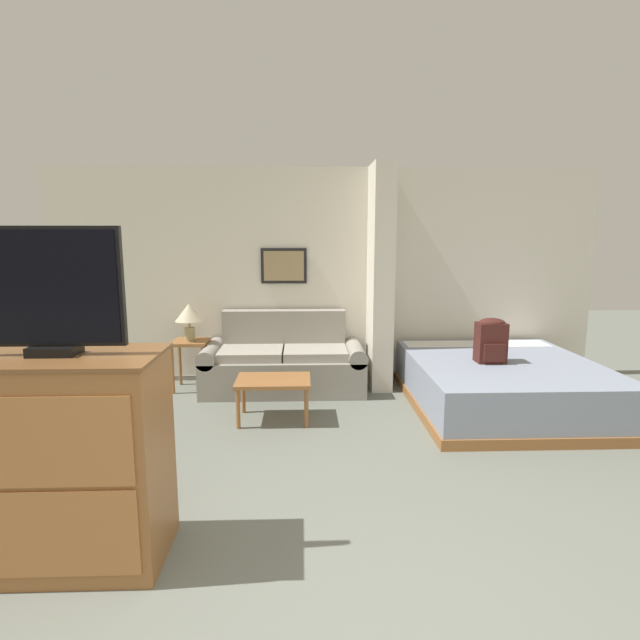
{
  "coord_description": "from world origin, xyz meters",
  "views": [
    {
      "loc": [
        -0.28,
        -1.73,
        1.79
      ],
      "look_at": [
        -0.13,
        2.63,
        1.05
      ],
      "focal_mm": 28.0,
      "sensor_mm": 36.0,
      "label": 1
    }
  ],
  "objects_px": {
    "coffee_table": "(273,384)",
    "tv_dresser": "(64,460)",
    "couch": "(284,363)",
    "bed": "(501,383)",
    "table_lamp": "(189,315)",
    "backpack": "(491,340)",
    "tv": "(49,292)"
  },
  "relations": [
    {
      "from": "coffee_table",
      "to": "table_lamp",
      "type": "relative_size",
      "value": 1.67
    },
    {
      "from": "backpack",
      "to": "coffee_table",
      "type": "bearing_deg",
      "value": -174.09
    },
    {
      "from": "coffee_table",
      "to": "backpack",
      "type": "relative_size",
      "value": 1.57
    },
    {
      "from": "couch",
      "to": "table_lamp",
      "type": "distance_m",
      "value": 1.23
    },
    {
      "from": "couch",
      "to": "tv",
      "type": "bearing_deg",
      "value": -109.05
    },
    {
      "from": "tv",
      "to": "backpack",
      "type": "xyz_separation_m",
      "value": [
        3.22,
        2.33,
        -0.76
      ]
    },
    {
      "from": "table_lamp",
      "to": "tv_dresser",
      "type": "xyz_separation_m",
      "value": [
        0.02,
        -3.15,
        -0.3
      ]
    },
    {
      "from": "couch",
      "to": "bed",
      "type": "xyz_separation_m",
      "value": [
        2.31,
        -0.7,
        -0.06
      ]
    },
    {
      "from": "couch",
      "to": "bed",
      "type": "relative_size",
      "value": 0.87
    },
    {
      "from": "couch",
      "to": "tv_dresser",
      "type": "xyz_separation_m",
      "value": [
        -1.07,
        -3.11,
        0.27
      ]
    },
    {
      "from": "tv",
      "to": "tv_dresser",
      "type": "bearing_deg",
      "value": -90.0
    },
    {
      "from": "couch",
      "to": "backpack",
      "type": "height_order",
      "value": "backpack"
    },
    {
      "from": "couch",
      "to": "tv",
      "type": "height_order",
      "value": "tv"
    },
    {
      "from": "bed",
      "to": "backpack",
      "type": "bearing_deg",
      "value": -155.5
    },
    {
      "from": "couch",
      "to": "bed",
      "type": "height_order",
      "value": "couch"
    },
    {
      "from": "tv_dresser",
      "to": "backpack",
      "type": "relative_size",
      "value": 2.55
    },
    {
      "from": "tv_dresser",
      "to": "coffee_table",
      "type": "bearing_deg",
      "value": 64.4
    },
    {
      "from": "coffee_table",
      "to": "bed",
      "type": "distance_m",
      "value": 2.4
    },
    {
      "from": "couch",
      "to": "coffee_table",
      "type": "relative_size",
      "value": 2.61
    },
    {
      "from": "coffee_table",
      "to": "tv_dresser",
      "type": "xyz_separation_m",
      "value": [
        -1.01,
        -2.11,
        0.22
      ]
    },
    {
      "from": "table_lamp",
      "to": "tv",
      "type": "height_order",
      "value": "tv"
    },
    {
      "from": "tv_dresser",
      "to": "bed",
      "type": "xyz_separation_m",
      "value": [
        3.39,
        2.41,
        -0.33
      ]
    },
    {
      "from": "bed",
      "to": "backpack",
      "type": "xyz_separation_m",
      "value": [
        -0.17,
        -0.08,
        0.48
      ]
    },
    {
      "from": "bed",
      "to": "table_lamp",
      "type": "bearing_deg",
      "value": 167.73
    },
    {
      "from": "bed",
      "to": "tv",
      "type": "bearing_deg",
      "value": -144.58
    },
    {
      "from": "backpack",
      "to": "table_lamp",
      "type": "bearing_deg",
      "value": 165.86
    },
    {
      "from": "coffee_table",
      "to": "tv",
      "type": "distance_m",
      "value": 2.6
    },
    {
      "from": "couch",
      "to": "coffee_table",
      "type": "xyz_separation_m",
      "value": [
        -0.06,
        -1.0,
        0.05
      ]
    },
    {
      "from": "table_lamp",
      "to": "tv",
      "type": "bearing_deg",
      "value": -89.73
    },
    {
      "from": "tv_dresser",
      "to": "backpack",
      "type": "bearing_deg",
      "value": 35.93
    },
    {
      "from": "couch",
      "to": "tv_dresser",
      "type": "relative_size",
      "value": 1.6
    },
    {
      "from": "backpack",
      "to": "tv_dresser",
      "type": "bearing_deg",
      "value": -144.07
    }
  ]
}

